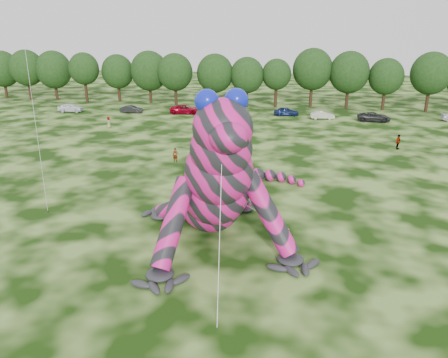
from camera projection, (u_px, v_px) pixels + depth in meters
name	position (u px, v px, depth m)	size (l,w,h in m)	color
ground	(207.00, 267.00, 27.00)	(240.00, 240.00, 0.00)	#16330A
inflatable_gecko	(207.00, 155.00, 31.10)	(18.18, 21.59, 10.80)	#CD187A
flying_kite	(19.00, 9.00, 27.69)	(2.20, 2.81, 16.98)	red
tree_0	(3.00, 75.00, 89.06)	(6.91, 6.22, 9.51)	black
tree_1	(28.00, 75.00, 86.95)	(6.74, 6.07, 9.81)	black
tree_2	(54.00, 75.00, 86.80)	(7.04, 6.34, 9.64)	black
tree_3	(85.00, 78.00, 84.12)	(5.81, 5.23, 9.44)	black
tree_4	(118.00, 78.00, 84.77)	(6.22, 5.60, 9.06)	black
tree_5	(150.00, 77.00, 83.37)	(7.16, 6.44, 9.80)	black
tree_6	(175.00, 79.00, 80.93)	(6.52, 5.86, 9.49)	black
tree_7	(215.00, 80.00, 79.87)	(6.68, 6.01, 9.48)	black
tree_8	(247.00, 82.00, 79.22)	(6.14, 5.53, 8.94)	black
tree_9	(276.00, 83.00, 78.77)	(5.27, 4.74, 8.68)	black
tree_10	(312.00, 78.00, 78.63)	(7.09, 6.38, 10.50)	black
tree_11	(349.00, 80.00, 77.35)	(7.01, 6.31, 10.07)	black
tree_12	(385.00, 84.00, 76.14)	(5.99, 5.39, 8.97)	black
tree_13	(430.00, 82.00, 74.27)	(6.83, 6.15, 10.13)	black
car_0	(71.00, 108.00, 75.68)	(1.74, 4.32, 1.47)	white
car_1	(131.00, 109.00, 74.81)	(1.33, 3.82, 1.26)	black
car_2	(186.00, 109.00, 74.05)	(2.45, 5.31, 1.47)	maroon
car_3	(232.00, 110.00, 73.76)	(1.76, 4.33, 1.26)	#AFB2B8
car_4	(286.00, 111.00, 72.47)	(1.66, 4.13, 1.41)	#101C47
car_5	(322.00, 115.00, 69.93)	(1.32, 3.77, 1.24)	beige
car_6	(374.00, 117.00, 68.07)	(2.32, 5.04, 1.40)	#262628
spectator_0	(175.00, 155.00, 47.49)	(0.58, 0.38, 1.59)	gray
spectator_4	(109.00, 122.00, 63.59)	(0.82, 0.53, 1.68)	gray
spectator_1	(206.00, 142.00, 52.40)	(0.90, 0.70, 1.85)	gray
spectator_3	(398.00, 142.00, 52.50)	(1.06, 0.44, 1.81)	gray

